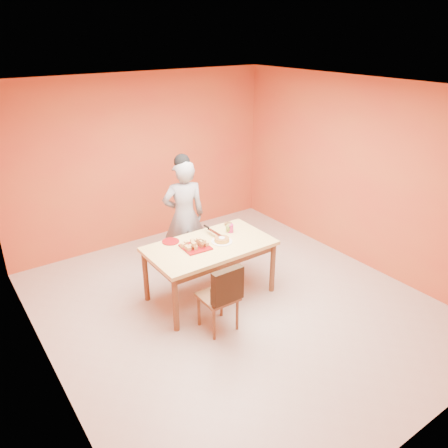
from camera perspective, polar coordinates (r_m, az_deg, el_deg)
floor at (r=5.75m, az=1.46°, el=-10.54°), size 5.00×5.00×0.00m
ceiling at (r=4.76m, az=1.81°, el=17.25°), size 5.00×5.00×0.00m
wall_back at (r=7.15m, az=-10.57°, el=8.18°), size 4.50×0.00×4.50m
wall_left at (r=4.28m, az=-23.41°, el=-4.73°), size 0.00×5.00×5.00m
wall_right at (r=6.62m, az=17.51°, el=6.17°), size 0.00×5.00×5.00m
dining_table at (r=5.61m, az=-1.86°, el=-3.54°), size 1.60×0.90×0.76m
dining_chair at (r=5.10m, az=-0.69°, el=-9.31°), size 0.41×0.47×0.88m
pastry_pile at (r=5.46m, az=-3.75°, el=-2.49°), size 0.29×0.29×0.10m
person at (r=6.24m, az=-5.23°, el=1.03°), size 0.69×0.55×1.66m
pastry_platter at (r=5.49m, az=-3.73°, el=-3.03°), size 0.34×0.34×0.02m
red_dinner_plate at (r=5.66m, az=-6.98°, el=-2.28°), size 0.26×0.26×0.01m
white_cake_plate at (r=5.62m, az=-0.29°, el=-2.30°), size 0.33×0.33×0.01m
sponge_cake at (r=5.61m, az=-0.29°, el=-2.04°), size 0.21×0.21×0.04m
cake_server at (r=5.74m, az=-1.24°, el=-1.11°), size 0.06×0.28×0.01m
egg_ornament at (r=5.87m, az=0.66°, el=-0.52°), size 0.11×0.10×0.12m
magenta_glass at (r=5.87m, az=0.86°, el=-0.57°), size 0.10×0.10×0.11m
checker_tin at (r=6.10m, az=0.56°, el=-0.00°), size 0.13×0.13×0.03m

